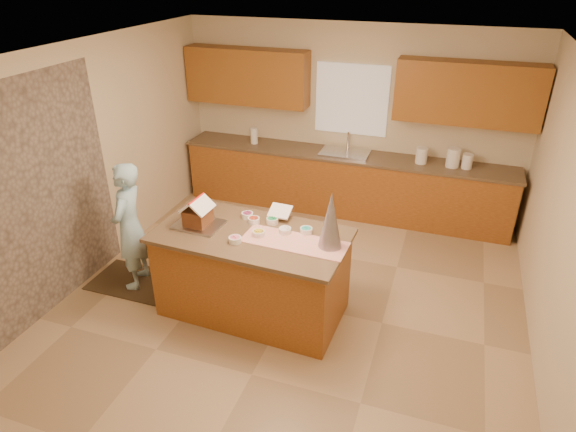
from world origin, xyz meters
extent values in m
plane|color=tan|center=(0.00, 0.00, 0.00)|extent=(5.50, 5.50, 0.00)
plane|color=silver|center=(0.00, 0.00, 2.70)|extent=(5.50, 5.50, 0.00)
plane|color=beige|center=(0.00, 2.75, 1.35)|extent=(5.50, 5.50, 0.00)
plane|color=beige|center=(0.00, -2.75, 1.35)|extent=(5.50, 5.50, 0.00)
plane|color=beige|center=(-2.50, 0.00, 1.35)|extent=(5.50, 5.50, 0.00)
plane|color=beige|center=(2.50, 0.00, 1.35)|extent=(5.50, 5.50, 0.00)
plane|color=gray|center=(-2.48, -0.80, 1.25)|extent=(0.00, 2.50, 2.50)
cube|color=white|center=(0.00, 2.72, 1.65)|extent=(1.05, 0.03, 1.00)
cube|color=#9E5A20|center=(0.00, 2.45, 0.44)|extent=(4.80, 0.60, 0.88)
cube|color=brown|center=(0.00, 2.45, 0.90)|extent=(4.85, 0.63, 0.04)
cube|color=#90601E|center=(-1.55, 2.57, 1.90)|extent=(1.85, 0.35, 0.80)
cube|color=#90601E|center=(1.55, 2.57, 1.90)|extent=(1.85, 0.35, 0.80)
cube|color=silver|center=(0.00, 2.45, 0.89)|extent=(0.70, 0.45, 0.12)
cylinder|color=silver|center=(0.00, 2.63, 1.06)|extent=(0.03, 0.03, 0.28)
cube|color=#9E5A20|center=(-0.35, -0.23, 0.46)|extent=(1.94, 1.03, 0.93)
cube|color=brown|center=(-0.35, -0.23, 0.95)|extent=(2.02, 1.12, 0.04)
cube|color=red|center=(0.12, -0.25, 0.97)|extent=(1.07, 0.43, 0.01)
cube|color=silver|center=(-0.93, -0.26, 0.98)|extent=(0.50, 0.38, 0.03)
cube|color=white|center=(-0.18, 0.16, 1.06)|extent=(0.24, 0.19, 0.10)
cone|color=#B8BAC6|center=(0.47, -0.21, 1.26)|extent=(0.24, 0.24, 0.58)
cube|color=black|center=(-1.90, -0.21, 0.01)|extent=(1.03, 0.67, 0.01)
imported|color=#A2D3E7|center=(-1.85, -0.21, 0.77)|extent=(0.47, 0.62, 1.52)
cylinder|color=white|center=(1.08, 2.45, 1.03)|extent=(0.16, 0.16, 0.22)
cylinder|color=white|center=(1.50, 2.45, 1.05)|extent=(0.18, 0.18, 0.26)
cylinder|color=white|center=(1.68, 2.45, 1.02)|extent=(0.14, 0.14, 0.20)
cylinder|color=white|center=(-1.42, 2.45, 1.04)|extent=(0.11, 0.11, 0.24)
cube|color=brown|center=(-0.93, -0.26, 1.08)|extent=(0.24, 0.26, 0.17)
cube|color=white|center=(-1.00, -0.25, 1.22)|extent=(0.17, 0.30, 0.13)
cube|color=white|center=(-0.87, -0.26, 1.22)|extent=(0.17, 0.30, 0.13)
cylinder|color=red|center=(-0.93, -0.26, 1.28)|extent=(0.03, 0.30, 0.02)
cylinder|color=#973265|center=(-0.52, 0.08, 1.00)|extent=(0.13, 0.13, 0.06)
cylinder|color=pink|center=(-0.43, -0.44, 1.00)|extent=(0.13, 0.13, 0.06)
cylinder|color=#249F5A|center=(-0.22, 0.05, 1.00)|extent=(0.13, 0.13, 0.06)
cylinder|color=#33C0B7|center=(0.18, -0.04, 1.00)|extent=(0.13, 0.13, 0.06)
cylinder|color=gold|center=(-0.26, -0.25, 1.00)|extent=(0.13, 0.13, 0.06)
cylinder|color=white|center=(-0.03, -0.11, 1.00)|extent=(0.13, 0.13, 0.06)
cylinder|color=#C34122|center=(-0.41, 0.00, 1.00)|extent=(0.13, 0.13, 0.06)
camera|label=1|loc=(1.44, -4.26, 3.48)|focal=30.99mm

